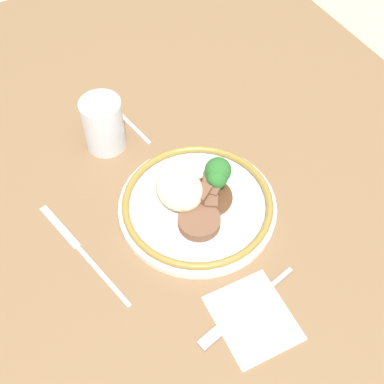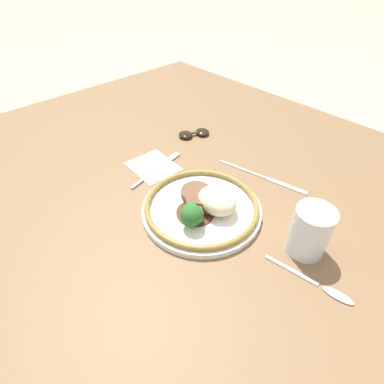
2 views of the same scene
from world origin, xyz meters
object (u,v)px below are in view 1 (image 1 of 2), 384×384
plate (197,201)px  knife (80,250)px  juice_glass (104,127)px  fork (239,314)px  spoon (115,109)px

plate → knife: plate is taller
plate → juice_glass: juice_glass is taller
fork → juice_glass: bearing=-97.5°
juice_glass → fork: juice_glass is taller
fork → spoon: same height
spoon → plate: bearing=175.4°
spoon → knife: bearing=136.3°
plate → fork: bearing=168.0°
juice_glass → fork: 0.39m
fork → plate: bearing=-113.9°
juice_glass → spoon: juice_glass is taller
fork → knife: bearing=-65.2°
juice_glass → knife: size_ratio=0.43×
plate → knife: size_ratio=1.11×
knife → juice_glass: bearing=-46.7°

